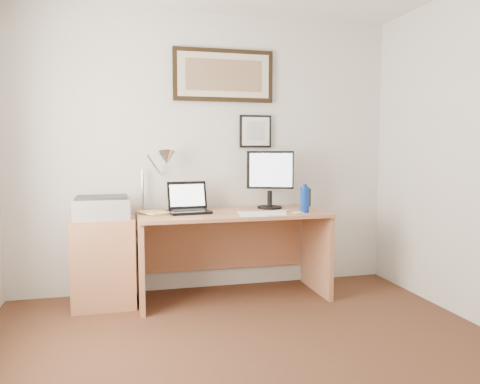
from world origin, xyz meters
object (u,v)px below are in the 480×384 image
object	(u,v)px
lcd_monitor	(270,177)
desk	(230,237)
side_cabinet	(104,262)
water_bottle	(305,199)
book	(145,214)
laptop	(189,206)
printer	(102,207)

from	to	relation	value
lcd_monitor	desk	bearing A→B (deg)	-171.70
side_cabinet	desk	world-z (taller)	desk
side_cabinet	water_bottle	bearing A→B (deg)	-7.81
book	desk	world-z (taller)	book
desk	water_bottle	bearing A→B (deg)	-24.08
laptop	printer	xyz separation A→B (m)	(-0.70, -0.01, 0.01)
desk	lcd_monitor	xyz separation A→B (m)	(0.38, 0.06, 0.53)
water_bottle	book	size ratio (longest dim) A/B	0.90
book	desk	xyz separation A→B (m)	(0.74, 0.10, -0.24)
water_bottle	book	xyz separation A→B (m)	(-1.33, 0.17, -0.10)
water_bottle	lcd_monitor	xyz separation A→B (m)	(-0.21, 0.32, 0.18)
lcd_monitor	water_bottle	bearing A→B (deg)	-57.04
side_cabinet	laptop	size ratio (longest dim) A/B	2.02
water_bottle	laptop	world-z (taller)	laptop
book	laptop	size ratio (longest dim) A/B	0.68
desk	printer	world-z (taller)	printer
printer	water_bottle	bearing A→B (deg)	-7.54
water_bottle	printer	size ratio (longest dim) A/B	0.50
laptop	printer	bearing A→B (deg)	-178.85
water_bottle	printer	world-z (taller)	water_bottle
laptop	desk	bearing A→B (deg)	4.42
side_cabinet	lcd_monitor	size ratio (longest dim) A/B	1.40
book	printer	distance (m)	0.34
desk	lcd_monitor	bearing A→B (deg)	8.30
book	desk	bearing A→B (deg)	7.33
laptop	book	bearing A→B (deg)	-169.79
book	lcd_monitor	world-z (taller)	lcd_monitor
water_bottle	book	bearing A→B (deg)	172.79
lcd_monitor	printer	bearing A→B (deg)	-176.13
book	water_bottle	bearing A→B (deg)	-7.21
water_bottle	desk	xyz separation A→B (m)	(-0.59, 0.26, -0.35)
laptop	lcd_monitor	size ratio (longest dim) A/B	0.70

